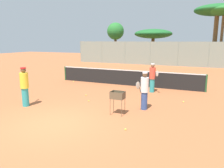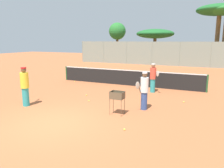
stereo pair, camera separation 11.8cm
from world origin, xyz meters
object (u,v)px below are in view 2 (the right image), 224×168
at_px(player_red_cap, 144,90).
at_px(player_yellow_shirt, 25,86).
at_px(tennis_net, 127,77).
at_px(ball_cart, 117,97).
at_px(player_white_outfit, 153,78).

height_order(player_red_cap, player_yellow_shirt, player_yellow_shirt).
distance_m(tennis_net, ball_cart, 6.05).
bearing_deg(ball_cart, player_yellow_shirt, -171.51).
bearing_deg(tennis_net, player_white_outfit, -31.40).
xyz_separation_m(player_white_outfit, player_yellow_shirt, (-4.75, -5.17, 0.06)).
relative_size(player_red_cap, ball_cart, 1.71).
xyz_separation_m(player_white_outfit, ball_cart, (-0.38, -4.52, -0.14)).
bearing_deg(player_white_outfit, tennis_net, -163.26).
bearing_deg(player_white_outfit, ball_cart, -46.70).
distance_m(player_white_outfit, player_yellow_shirt, 7.02).
height_order(tennis_net, player_yellow_shirt, player_yellow_shirt).
xyz_separation_m(tennis_net, player_white_outfit, (2.10, -1.28, 0.33)).
height_order(player_red_cap, ball_cart, player_red_cap).
bearing_deg(player_yellow_shirt, player_white_outfit, -73.74).
xyz_separation_m(tennis_net, player_red_cap, (2.56, -4.70, 0.31)).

